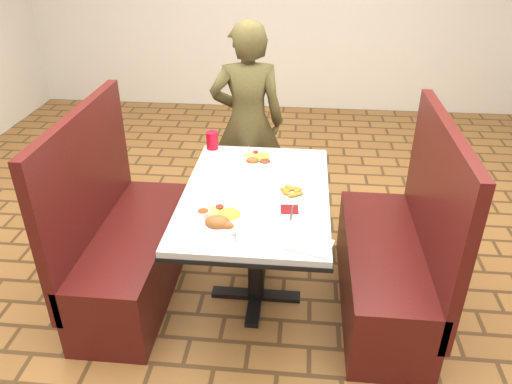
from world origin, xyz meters
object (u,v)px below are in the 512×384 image
far_dinner_plate (258,157)px  red_tumbler (212,140)px  dining_table (256,207)px  booth_bench_left (125,246)px  booth_bench_right (393,262)px  diner_person (248,123)px  plantain_plate (292,192)px  near_dinner_plate (220,216)px

far_dinner_plate → red_tumbler: red_tumbler is taller
dining_table → booth_bench_left: size_ratio=1.01×
dining_table → booth_bench_right: bearing=0.0°
far_dinner_plate → red_tumbler: bearing=153.7°
diner_person → plantain_plate: size_ratio=7.49×
diner_person → red_tumbler: bearing=63.3°
diner_person → red_tumbler: 0.52m
near_dinner_plate → plantain_plate: near_dinner_plate is taller
booth_bench_right → diner_person: 1.48m
booth_bench_left → red_tumbler: (0.46, 0.55, 0.48)m
dining_table → booth_bench_right: 0.86m
booth_bench_right → near_dinner_plate: size_ratio=4.19×
booth_bench_left → plantain_plate: bearing=-0.3°
diner_person → red_tumbler: size_ratio=13.04×
plantain_plate → booth_bench_left: bearing=179.7°
far_dinner_plate → plantain_plate: far_dinner_plate is taller
booth_bench_left → far_dinner_plate: 0.97m
dining_table → booth_bench_left: bearing=180.0°
far_dinner_plate → plantain_plate: size_ratio=1.22×
booth_bench_right → red_tumbler: size_ratio=10.52×
dining_table → far_dinner_plate: size_ratio=5.01×
diner_person → red_tumbler: diner_person is taller
dining_table → plantain_plate: (0.20, -0.01, 0.11)m
plantain_plate → red_tumbler: 0.78m
dining_table → plantain_plate: bearing=-1.6°
dining_table → booth_bench_right: size_ratio=1.01×
booth_bench_right → dining_table: bearing=180.0°
booth_bench_left → plantain_plate: (1.00, -0.01, 0.43)m
booth_bench_left → diner_person: size_ratio=0.81×
booth_bench_left → near_dinner_plate: 0.85m
near_dinner_plate → red_tumbler: red_tumbler is taller
booth_bench_right → near_dinner_plate: bearing=-161.5°
booth_bench_left → booth_bench_right: 1.60m
booth_bench_right → far_dinner_plate: 1.02m
diner_person → booth_bench_left: bearing=51.8°
booth_bench_left → booth_bench_right: same height
near_dinner_plate → red_tumbler: bearing=102.6°
booth_bench_right → plantain_plate: (-0.60, -0.01, 0.43)m
dining_table → far_dinner_plate: bearing=94.2°
red_tumbler → diner_person: bearing=70.2°
dining_table → red_tumbler: 0.67m
dining_table → near_dinner_plate: near_dinner_plate is taller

